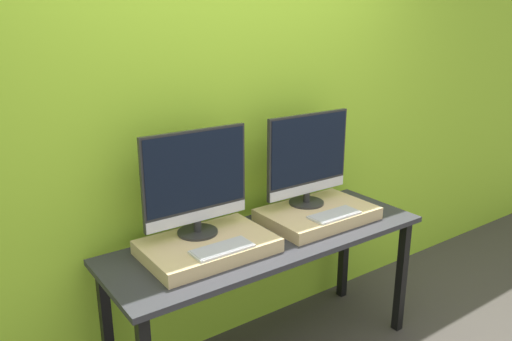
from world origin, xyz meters
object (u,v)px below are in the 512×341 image
(monitor_right, at_px, (308,158))
(keyboard_right, at_px, (335,215))
(monitor_left, at_px, (196,181))
(keyboard_left, at_px, (222,249))

(monitor_right, relative_size, keyboard_right, 1.89)
(monitor_left, distance_m, monitor_right, 0.73)
(monitor_right, distance_m, keyboard_right, 0.36)
(keyboard_left, height_order, keyboard_right, same)
(monitor_left, xyz_separation_m, keyboard_left, (0.00, -0.23, -0.27))
(keyboard_left, bearing_deg, monitor_left, 90.00)
(monitor_right, bearing_deg, keyboard_right, -90.00)
(monitor_left, distance_m, keyboard_left, 0.36)
(monitor_left, relative_size, keyboard_right, 1.89)
(keyboard_right, bearing_deg, keyboard_left, 180.00)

